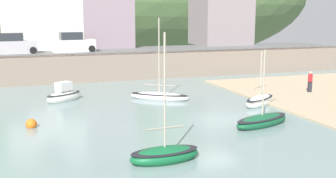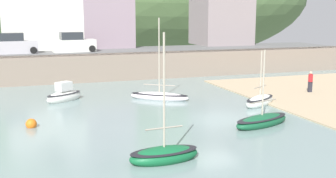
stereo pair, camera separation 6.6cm
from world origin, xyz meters
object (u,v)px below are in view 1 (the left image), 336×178
at_px(waterfront_building_right, 221,2).
at_px(parked_car_end_of_row, 73,44).
at_px(person_on_slipway, 310,81).
at_px(sailboat_blue_trim, 165,155).
at_px(sailboat_nearest_shore, 260,101).
at_px(sailboat_white_hull, 159,96).
at_px(rowboat_small_beached, 64,96).
at_px(motorboat_with_cabin, 262,121).
at_px(mooring_buoy, 31,124).
at_px(parked_car_by_wall, 14,45).
at_px(waterfront_building_left, 41,6).

xyz_separation_m(waterfront_building_right, parked_car_end_of_row, (-18.33, -4.50, -4.27)).
bearing_deg(person_on_slipway, sailboat_blue_trim, -145.52).
height_order(sailboat_nearest_shore, sailboat_blue_trim, sailboat_blue_trim).
height_order(sailboat_white_hull, parked_car_end_of_row, sailboat_white_hull).
distance_m(sailboat_nearest_shore, person_on_slipway, 6.51).
bearing_deg(rowboat_small_beached, motorboat_with_cabin, -82.72).
height_order(rowboat_small_beached, person_on_slipway, person_on_slipway).
bearing_deg(mooring_buoy, parked_car_by_wall, 92.90).
bearing_deg(sailboat_white_hull, sailboat_blue_trim, -70.76).
bearing_deg(person_on_slipway, parked_car_end_of_row, 136.06).
xyz_separation_m(rowboat_small_beached, sailboat_blue_trim, (2.79, -14.04, -0.11)).
distance_m(rowboat_small_beached, parked_car_end_of_row, 12.80).
distance_m(parked_car_end_of_row, mooring_buoy, 19.71).
bearing_deg(mooring_buoy, sailboat_nearest_shore, 3.20).
height_order(sailboat_white_hull, parked_car_by_wall, sailboat_white_hull).
relative_size(sailboat_white_hull, parked_car_end_of_row, 1.42).
xyz_separation_m(motorboat_with_cabin, sailboat_blue_trim, (-6.96, -3.64, 0.02)).
bearing_deg(person_on_slipway, parked_car_by_wall, 144.30).
bearing_deg(parked_car_end_of_row, sailboat_white_hull, -76.90).
bearing_deg(rowboat_small_beached, sailboat_white_hull, -50.53).
relative_size(rowboat_small_beached, parked_car_end_of_row, 0.72).
bearing_deg(parked_car_by_wall, sailboat_white_hull, -58.21).
relative_size(sailboat_blue_trim, parked_car_end_of_row, 1.32).
bearing_deg(motorboat_with_cabin, mooring_buoy, 143.77).
distance_m(motorboat_with_cabin, mooring_buoy, 12.71).
distance_m(waterfront_building_left, person_on_slipway, 28.21).
xyz_separation_m(parked_car_by_wall, mooring_buoy, (0.96, -18.93, -3.02)).
bearing_deg(mooring_buoy, sailboat_white_hull, 28.83).
bearing_deg(sailboat_blue_trim, waterfront_building_left, 91.60).
bearing_deg(waterfront_building_right, mooring_buoy, -134.34).
height_order(rowboat_small_beached, mooring_buoy, rowboat_small_beached).
bearing_deg(waterfront_building_right, parked_car_by_wall, -169.32).
height_order(rowboat_small_beached, parked_car_end_of_row, parked_car_end_of_row).
bearing_deg(waterfront_building_left, waterfront_building_right, 0.00).
distance_m(sailboat_blue_trim, person_on_slipway, 18.94).
xyz_separation_m(rowboat_small_beached, parked_car_by_wall, (-3.35, 12.29, 2.82)).
height_order(waterfront_building_right, person_on_slipway, waterfront_building_right).
bearing_deg(motorboat_with_cabin, sailboat_blue_trim, -171.40).
bearing_deg(sailboat_white_hull, sailboat_nearest_shore, 1.25).
xyz_separation_m(sailboat_blue_trim, parked_car_end_of_row, (-0.61, 26.33, 2.93)).
height_order(waterfront_building_right, parked_car_end_of_row, waterfront_building_right).
bearing_deg(sailboat_blue_trim, waterfront_building_right, 55.67).
bearing_deg(parked_car_by_wall, mooring_buoy, -90.59).
relative_size(parked_car_by_wall, person_on_slipway, 2.59).
bearing_deg(sailboat_nearest_shore, rowboat_small_beached, 122.45).
distance_m(sailboat_white_hull, sailboat_blue_trim, 12.89).
distance_m(motorboat_with_cabin, parked_car_end_of_row, 24.10).
distance_m(waterfront_building_right, motorboat_with_cabin, 30.12).
xyz_separation_m(parked_car_end_of_row, person_on_slipway, (16.21, -15.62, -2.22)).
xyz_separation_m(parked_car_end_of_row, mooring_buoy, (-4.57, -18.93, -3.02)).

